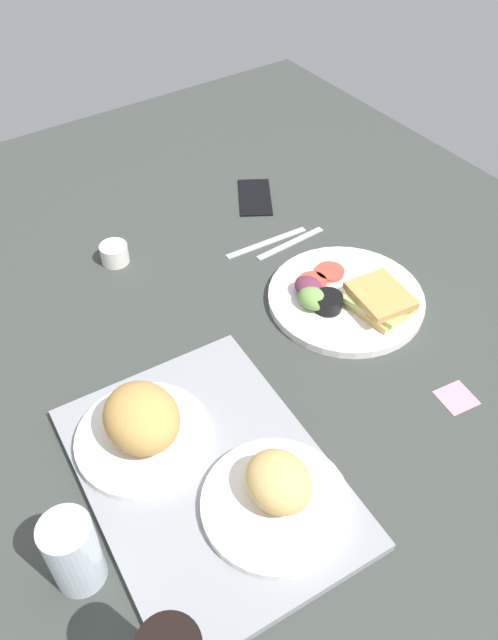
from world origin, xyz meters
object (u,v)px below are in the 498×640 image
object	(u,v)px
plate_with_salad	(347,298)
fork	(290,243)
serving_tray	(208,475)
cell_phone	(255,196)
espresso_cup	(114,254)
knife	(267,242)
bread_plate_far	(143,425)
bread_plate_near	(277,493)
drinking_glass	(73,552)
sticky_note	(457,398)

from	to	relation	value
plate_with_salad	fork	bearing A→B (deg)	-6.65
serving_tray	cell_phone	size ratio (longest dim) A/B	3.13
espresso_cup	knife	distance (cm)	31.41
bread_plate_far	knife	size ratio (longest dim) A/B	1.09
knife	fork	bearing A→B (deg)	146.90
espresso_cup	cell_phone	distance (cm)	36.42
serving_tray	bread_plate_near	distance (cm)	11.61
bread_plate_far	espresso_cup	bearing A→B (deg)	-19.92
serving_tray	fork	bearing A→B (deg)	-49.10
drinking_glass	sticky_note	size ratio (longest dim) A/B	2.22
bread_plate_far	sticky_note	size ratio (longest dim) A/B	3.70
bread_plate_near	fork	bearing A→B (deg)	-38.85
knife	cell_phone	distance (cm)	16.88
plate_with_salad	drinking_glass	size ratio (longest dim) A/B	2.37
serving_tray	bread_plate_near	bearing A→B (deg)	-150.69
bread_plate_far	sticky_note	world-z (taller)	bread_plate_far
bread_plate_far	drinking_glass	bearing A→B (deg)	128.34
espresso_cup	sticky_note	distance (cm)	70.53
bread_plate_far	cell_phone	xyz separation A→B (cm)	(45.89, -51.93, -5.20)
drinking_glass	knife	size ratio (longest dim) A/B	0.65
drinking_glass	sticky_note	bearing A→B (deg)	-96.72
cell_phone	serving_tray	bearing A→B (deg)	171.32
plate_with_salad	knife	xyz separation A→B (cm)	(23.65, 1.59, -1.42)
fork	knife	xyz separation A→B (cm)	(3.00, 4.00, 0.00)
bread_plate_near	knife	xyz separation A→B (cm)	(50.42, -34.19, -4.07)
knife	cell_phone	size ratio (longest dim) A/B	1.32
drinking_glass	sticky_note	xyz separation A→B (cm)	(-7.39, -62.69, -6.16)
serving_tray	plate_with_salad	size ratio (longest dim) A/B	1.53
bread_plate_far	plate_with_salad	distance (cm)	46.74
bread_plate_near	cell_phone	size ratio (longest dim) A/B	1.45
knife	sticky_note	xyz separation A→B (cm)	(-51.00, -2.00, -0.19)
serving_tray	sticky_note	distance (cm)	42.85
bread_plate_far	espresso_cup	xyz separation A→B (cm)	(43.18, -15.65, -3.60)
plate_with_salad	fork	size ratio (longest dim) A/B	1.73
bread_plate_near	cell_phone	xyz separation A→B (cm)	(65.55, -41.68, -3.92)
espresso_cup	fork	bearing A→B (deg)	-115.19
bread_plate_near	serving_tray	bearing A→B (deg)	29.31
espresso_cup	knife	bearing A→B (deg)	-113.34
drinking_glass	sticky_note	distance (cm)	63.43
serving_tray	drinking_glass	xyz separation A→B (cm)	(-2.84, 21.09, 5.42)
bread_plate_near	bread_plate_far	size ratio (longest dim) A/B	1.01
plate_with_salad	espresso_cup	xyz separation A→B (cm)	(36.08, 30.38, 0.33)
serving_tray	drinking_glass	bearing A→B (deg)	97.66
serving_tray	cell_phone	bearing A→B (deg)	-40.11
serving_tray	fork	distance (cm)	57.69
cell_phone	sticky_note	bearing A→B (deg)	-153.32
bread_plate_far	drinking_glass	size ratio (longest dim) A/B	1.67
serving_tray	plate_with_salad	distance (cm)	44.62
serving_tray	bread_plate_near	size ratio (longest dim) A/B	2.15
serving_tray	bread_plate_far	bearing A→B (deg)	25.77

